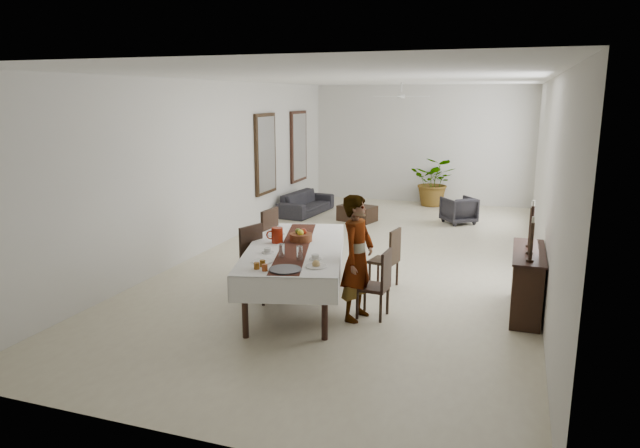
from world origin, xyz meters
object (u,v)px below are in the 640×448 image
at_px(dining_table_top, 295,249).
at_px(red_pitcher, 277,235).
at_px(sofa, 306,203).
at_px(sideboard_body, 527,283).
at_px(woman, 357,258).

bearing_deg(dining_table_top, red_pitcher, 149.04).
bearing_deg(sofa, red_pitcher, -156.99).
height_order(dining_table_top, sideboard_body, sideboard_body).
xyz_separation_m(dining_table_top, woman, (0.99, -0.28, 0.03)).
bearing_deg(red_pitcher, sideboard_body, 9.34).
height_order(woman, sideboard_body, woman).
bearing_deg(sideboard_body, woman, -156.32).
height_order(dining_table_top, sofa, dining_table_top).
xyz_separation_m(red_pitcher, sofa, (-1.78, 5.93, -0.68)).
bearing_deg(sideboard_body, sofa, 134.14).
relative_size(red_pitcher, woman, 0.13).
distance_m(woman, sofa, 7.04).
relative_size(dining_table_top, woman, 1.59).
relative_size(dining_table_top, red_pitcher, 12.00).
height_order(woman, sofa, woman).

